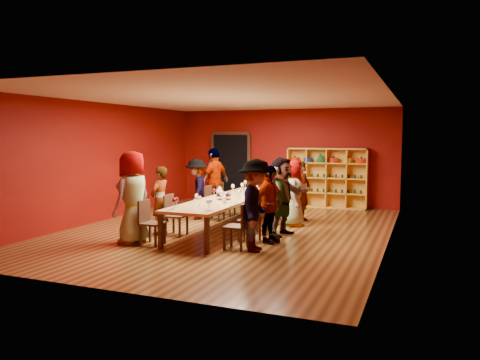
% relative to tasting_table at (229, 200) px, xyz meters
% --- Properties ---
extents(room_shell, '(7.10, 9.10, 3.04)m').
position_rel_tasting_table_xyz_m(room_shell, '(0.00, 0.00, 0.80)').
color(room_shell, '#4F2F15').
rests_on(room_shell, ground).
extents(tasting_table, '(1.10, 4.50, 0.75)m').
position_rel_tasting_table_xyz_m(tasting_table, '(0.00, 0.00, 0.00)').
color(tasting_table, tan).
rests_on(tasting_table, ground).
extents(doorway, '(1.40, 0.17, 2.30)m').
position_rel_tasting_table_xyz_m(doorway, '(-1.80, 4.43, 0.42)').
color(doorway, black).
rests_on(doorway, ground).
extents(shelving_unit, '(2.40, 0.40, 1.80)m').
position_rel_tasting_table_xyz_m(shelving_unit, '(1.40, 4.32, 0.28)').
color(shelving_unit, gold).
rests_on(shelving_unit, ground).
extents(chair_person_left_0, '(0.42, 0.42, 0.89)m').
position_rel_tasting_table_xyz_m(chair_person_left_0, '(-0.91, -1.91, -0.20)').
color(chair_person_left_0, black).
rests_on(chair_person_left_0, ground).
extents(person_left_0, '(0.62, 0.97, 1.86)m').
position_rel_tasting_table_xyz_m(person_left_0, '(-1.28, -1.91, 0.23)').
color(person_left_0, '#5B88BD').
rests_on(person_left_0, ground).
extents(chair_person_left_1, '(0.42, 0.42, 0.89)m').
position_rel_tasting_table_xyz_m(chair_person_left_1, '(-0.91, -0.95, -0.20)').
color(chair_person_left_1, black).
rests_on(chair_person_left_1, ground).
extents(person_left_1, '(0.42, 0.56, 1.49)m').
position_rel_tasting_table_xyz_m(person_left_1, '(-1.24, -0.95, 0.05)').
color(person_left_1, '#505155').
rests_on(person_left_1, ground).
extents(chair_person_left_3, '(0.42, 0.42, 0.89)m').
position_rel_tasting_table_xyz_m(chair_person_left_3, '(-0.91, 1.05, -0.20)').
color(chair_person_left_3, black).
rests_on(chair_person_left_3, ground).
extents(person_left_3, '(0.80, 1.10, 1.57)m').
position_rel_tasting_table_xyz_m(person_left_3, '(-1.35, 1.05, 0.09)').
color(person_left_3, '#45464A').
rests_on(person_left_3, ground).
extents(chair_person_left_4, '(0.42, 0.42, 0.89)m').
position_rel_tasting_table_xyz_m(chair_person_left_4, '(-0.91, 1.78, -0.20)').
color(chair_person_left_4, black).
rests_on(chair_person_left_4, ground).
extents(person_left_4, '(0.73, 1.16, 1.83)m').
position_rel_tasting_table_xyz_m(person_left_4, '(-1.18, 1.78, 0.22)').
color(person_left_4, silver).
rests_on(person_left_4, ground).
extents(chair_person_right_0, '(0.42, 0.42, 0.89)m').
position_rel_tasting_table_xyz_m(chair_person_right_0, '(0.91, -1.60, -0.20)').
color(chair_person_right_0, black).
rests_on(chair_person_right_0, ground).
extents(person_right_0, '(0.63, 1.18, 1.74)m').
position_rel_tasting_table_xyz_m(person_right_0, '(1.23, -1.60, 0.17)').
color(person_right_0, silver).
rests_on(person_right_0, ground).
extents(chair_person_right_1, '(0.42, 0.42, 0.89)m').
position_rel_tasting_table_xyz_m(chair_person_right_1, '(0.91, -0.87, -0.20)').
color(chair_person_right_1, black).
rests_on(chair_person_right_1, ground).
extents(person_right_1, '(0.63, 0.99, 1.57)m').
position_rel_tasting_table_xyz_m(person_right_1, '(1.25, -0.87, 0.09)').
color(person_right_1, '#131B36').
rests_on(person_right_1, ground).
extents(chair_person_right_2, '(0.42, 0.42, 0.89)m').
position_rel_tasting_table_xyz_m(chair_person_right_2, '(0.91, -0.08, -0.20)').
color(chair_person_right_2, black).
rests_on(chair_person_right_2, ground).
extents(person_right_2, '(0.85, 1.65, 1.71)m').
position_rel_tasting_table_xyz_m(person_right_2, '(1.28, -0.08, 0.16)').
color(person_right_2, '#545459').
rests_on(person_right_2, ground).
extents(chair_person_right_3, '(0.42, 0.42, 0.89)m').
position_rel_tasting_table_xyz_m(chair_person_right_3, '(0.91, 1.06, -0.20)').
color(chair_person_right_3, black).
rests_on(chair_person_right_3, ground).
extents(person_right_3, '(0.58, 0.85, 1.58)m').
position_rel_tasting_table_xyz_m(person_right_3, '(1.24, 1.06, 0.09)').
color(person_right_3, silver).
rests_on(person_right_3, ground).
extents(chair_person_right_4, '(0.42, 0.42, 0.89)m').
position_rel_tasting_table_xyz_m(chair_person_right_4, '(0.91, 1.76, -0.20)').
color(chair_person_right_4, black).
rests_on(chair_person_right_4, ground).
extents(person_right_4, '(0.53, 0.64, 1.53)m').
position_rel_tasting_table_xyz_m(person_right_4, '(1.28, 1.76, 0.06)').
color(person_right_4, pink).
rests_on(person_right_4, ground).
extents(wine_glass_0, '(0.07, 0.07, 0.18)m').
position_rel_tasting_table_xyz_m(wine_glass_0, '(0.37, 0.86, 0.18)').
color(wine_glass_0, silver).
rests_on(wine_glass_0, tasting_table).
extents(wine_glass_1, '(0.07, 0.07, 0.19)m').
position_rel_tasting_table_xyz_m(wine_glass_1, '(0.33, -1.00, 0.19)').
color(wine_glass_1, silver).
rests_on(wine_glass_1, tasting_table).
extents(wine_glass_2, '(0.08, 0.08, 0.20)m').
position_rel_tasting_table_xyz_m(wine_glass_2, '(0.28, -0.08, 0.20)').
color(wine_glass_2, silver).
rests_on(wine_glass_2, tasting_table).
extents(wine_glass_3, '(0.08, 0.08, 0.19)m').
position_rel_tasting_table_xyz_m(wine_glass_3, '(-0.36, -0.88, 0.19)').
color(wine_glass_3, silver).
rests_on(wine_glass_3, tasting_table).
extents(wine_glass_4, '(0.09, 0.09, 0.22)m').
position_rel_tasting_table_xyz_m(wine_glass_4, '(-0.27, 0.90, 0.21)').
color(wine_glass_4, silver).
rests_on(wine_glass_4, tasting_table).
extents(wine_glass_5, '(0.09, 0.09, 0.22)m').
position_rel_tasting_table_xyz_m(wine_glass_5, '(-0.35, 1.96, 0.21)').
color(wine_glass_5, silver).
rests_on(wine_glass_5, tasting_table).
extents(wine_glass_6, '(0.09, 0.09, 0.21)m').
position_rel_tasting_table_xyz_m(wine_glass_6, '(-0.33, -1.91, 0.21)').
color(wine_glass_6, silver).
rests_on(wine_glass_6, tasting_table).
extents(wine_glass_7, '(0.08, 0.08, 0.21)m').
position_rel_tasting_table_xyz_m(wine_glass_7, '(0.32, 1.75, 0.20)').
color(wine_glass_7, silver).
rests_on(wine_glass_7, tasting_table).
extents(wine_glass_8, '(0.08, 0.08, 0.20)m').
position_rel_tasting_table_xyz_m(wine_glass_8, '(-0.28, 0.93, 0.20)').
color(wine_glass_8, silver).
rests_on(wine_glass_8, tasting_table).
extents(wine_glass_9, '(0.08, 0.08, 0.21)m').
position_rel_tasting_table_xyz_m(wine_glass_9, '(0.27, -0.73, 0.20)').
color(wine_glass_9, silver).
rests_on(wine_glass_9, tasting_table).
extents(wine_glass_10, '(0.08, 0.08, 0.19)m').
position_rel_tasting_table_xyz_m(wine_glass_10, '(-0.33, 1.65, 0.19)').
color(wine_glass_10, silver).
rests_on(wine_glass_10, tasting_table).
extents(wine_glass_11, '(0.08, 0.08, 0.21)m').
position_rel_tasting_table_xyz_m(wine_glass_11, '(0.28, 1.96, 0.20)').
color(wine_glass_11, silver).
rests_on(wine_glass_11, tasting_table).
extents(wine_glass_12, '(0.09, 0.09, 0.22)m').
position_rel_tasting_table_xyz_m(wine_glass_12, '(0.36, -1.76, 0.21)').
color(wine_glass_12, silver).
rests_on(wine_glass_12, tasting_table).
extents(wine_glass_13, '(0.09, 0.09, 0.21)m').
position_rel_tasting_table_xyz_m(wine_glass_13, '(-0.36, -1.77, 0.21)').
color(wine_glass_13, silver).
rests_on(wine_glass_13, tasting_table).
extents(wine_glass_14, '(0.07, 0.07, 0.18)m').
position_rel_tasting_table_xyz_m(wine_glass_14, '(-0.35, -0.95, 0.18)').
color(wine_glass_14, silver).
rests_on(wine_glass_14, tasting_table).
extents(wine_glass_15, '(0.08, 0.08, 0.20)m').
position_rel_tasting_table_xyz_m(wine_glass_15, '(-0.05, -1.39, 0.20)').
color(wine_glass_15, silver).
rests_on(wine_glass_15, tasting_table).
extents(wine_glass_16, '(0.08, 0.08, 0.21)m').
position_rel_tasting_table_xyz_m(wine_glass_16, '(-0.33, -0.09, 0.20)').
color(wine_glass_16, silver).
rests_on(wine_glass_16, tasting_table).
extents(wine_glass_17, '(0.09, 0.09, 0.22)m').
position_rel_tasting_table_xyz_m(wine_glass_17, '(-0.01, -0.39, 0.21)').
color(wine_glass_17, silver).
rests_on(wine_glass_17, tasting_table).
extents(wine_glass_18, '(0.08, 0.08, 0.20)m').
position_rel_tasting_table_xyz_m(wine_glass_18, '(0.26, 0.01, 0.20)').
color(wine_glass_18, silver).
rests_on(wine_glass_18, tasting_table).
extents(wine_glass_19, '(0.07, 0.07, 0.19)m').
position_rel_tasting_table_xyz_m(wine_glass_19, '(0.18, 0.25, 0.19)').
color(wine_glass_19, silver).
rests_on(wine_glass_19, tasting_table).
extents(wine_glass_20, '(0.08, 0.08, 0.20)m').
position_rel_tasting_table_xyz_m(wine_glass_20, '(0.33, 0.96, 0.20)').
color(wine_glass_20, silver).
rests_on(wine_glass_20, tasting_table).
extents(wine_glass_21, '(0.09, 0.09, 0.21)m').
position_rel_tasting_table_xyz_m(wine_glass_21, '(0.36, -1.82, 0.21)').
color(wine_glass_21, silver).
rests_on(wine_glass_21, tasting_table).
extents(wine_glass_22, '(0.09, 0.09, 0.21)m').
position_rel_tasting_table_xyz_m(wine_glass_22, '(-0.18, 1.29, 0.20)').
color(wine_glass_22, silver).
rests_on(wine_glass_22, tasting_table).
extents(wine_glass_23, '(0.07, 0.07, 0.18)m').
position_rel_tasting_table_xyz_m(wine_glass_23, '(-0.29, 0.03, 0.18)').
color(wine_glass_23, silver).
rests_on(wine_glass_23, tasting_table).
extents(spittoon_bowl, '(0.34, 0.34, 0.19)m').
position_rel_tasting_table_xyz_m(spittoon_bowl, '(0.01, -0.31, 0.13)').
color(spittoon_bowl, '#B0B2B7').
rests_on(spittoon_bowl, tasting_table).
extents(carafe_a, '(0.13, 0.13, 0.25)m').
position_rel_tasting_table_xyz_m(carafe_a, '(-0.26, 0.07, 0.16)').
color(carafe_a, silver).
rests_on(carafe_a, tasting_table).
extents(carafe_b, '(0.11, 0.11, 0.24)m').
position_rel_tasting_table_xyz_m(carafe_b, '(0.22, -0.79, 0.16)').
color(carafe_b, silver).
rests_on(carafe_b, tasting_table).
extents(wine_bottle, '(0.10, 0.10, 0.33)m').
position_rel_tasting_table_xyz_m(wine_bottle, '(0.21, 1.83, 0.18)').
color(wine_bottle, '#123317').
rests_on(wine_bottle, tasting_table).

